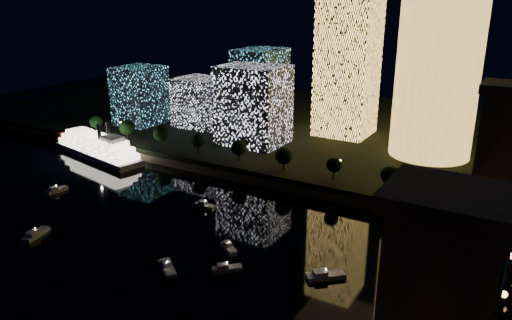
{
  "coord_description": "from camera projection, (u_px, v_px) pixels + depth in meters",
  "views": [
    {
      "loc": [
        71.58,
        -69.22,
        68.56
      ],
      "look_at": [
        -2.48,
        55.0,
        19.68
      ],
      "focal_mm": 35.0,
      "sensor_mm": 36.0,
      "label": 1
    }
  ],
  "objects": [
    {
      "name": "seawall",
      "position": [
        300.0,
        188.0,
        179.24
      ],
      "size": [
        420.0,
        6.0,
        3.0
      ],
      "primitive_type": "cube",
      "color": "#6B5E4C",
      "rests_on": "ground"
    },
    {
      "name": "tower_cylindrical",
      "position": [
        441.0,
        43.0,
        191.11
      ],
      "size": [
        34.0,
        34.0,
        89.64
      ],
      "color": "#F6B94E",
      "rests_on": "far_bank"
    },
    {
      "name": "motorboats",
      "position": [
        157.0,
        275.0,
        125.84
      ],
      "size": [
        125.63,
        85.28,
        2.78
      ],
      "color": "silver",
      "rests_on": "ground"
    },
    {
      "name": "street_lamps",
      "position": [
        239.0,
        146.0,
        203.1
      ],
      "size": [
        132.7,
        0.7,
        5.65
      ],
      "color": "black",
      "rests_on": "far_bank"
    },
    {
      "name": "tower_rectangular",
      "position": [
        348.0,
        52.0,
        224.01
      ],
      "size": [
        23.9,
        23.9,
        76.03
      ],
      "primitive_type": "cube",
      "color": "#F6B94E",
      "rests_on": "far_bank"
    },
    {
      "name": "far_bank",
      "position": [
        371.0,
        135.0,
        242.39
      ],
      "size": [
        420.0,
        160.0,
        5.0
      ],
      "primitive_type": "cube",
      "color": "black",
      "rests_on": "ground"
    },
    {
      "name": "riverboat",
      "position": [
        94.0,
        146.0,
        218.95
      ],
      "size": [
        56.53,
        21.4,
        16.7
      ],
      "color": "silver",
      "rests_on": "ground"
    },
    {
      "name": "midrise_blocks",
      "position": [
        221.0,
        98.0,
        235.04
      ],
      "size": [
        90.98,
        46.04,
        38.34
      ],
      "color": "silver",
      "rests_on": "far_bank"
    },
    {
      "name": "esplanade_trees",
      "position": [
        229.0,
        146.0,
        198.0
      ],
      "size": [
        166.1,
        6.99,
        8.99
      ],
      "color": "black",
      "rests_on": "far_bank"
    },
    {
      "name": "ground",
      "position": [
        141.0,
        311.0,
        113.0
      ],
      "size": [
        520.0,
        520.0,
        0.0
      ],
      "primitive_type": "plane",
      "color": "black",
      "rests_on": "ground"
    }
  ]
}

